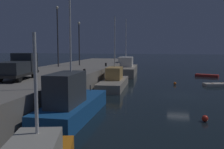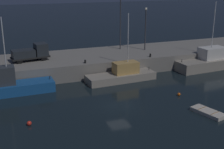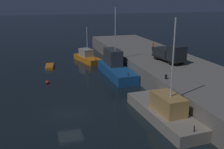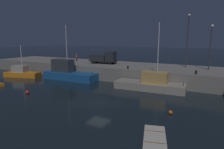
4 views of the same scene
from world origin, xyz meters
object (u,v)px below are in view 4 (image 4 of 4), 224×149
at_px(fishing_boat_white, 22,73).
at_px(bollard_east, 196,72).
at_px(lamp_post_west, 188,37).
at_px(fishing_boat_orange, 151,84).
at_px(dockworker, 76,57).
at_px(fishing_boat_blue, 68,73).
at_px(utility_truck, 104,58).
at_px(lamp_post_east, 211,44).
at_px(mooring_buoy_near, 27,92).
at_px(bollard_central, 128,67).
at_px(mooring_buoy_mid, 171,112).
at_px(rowboat_white_mid, 155,140).

xyz_separation_m(fishing_boat_white, bollard_east, (31.79, 4.89, 1.92)).
relative_size(fishing_boat_white, lamp_post_west, 0.78).
distance_m(fishing_boat_orange, dockworker, 21.91).
distance_m(fishing_boat_blue, fishing_boat_white, 10.24).
bearing_deg(bollard_east, utility_truck, 166.27).
bearing_deg(dockworker, fishing_boat_orange, -21.89).
bearing_deg(lamp_post_east, bollard_east, -106.72).
bearing_deg(fishing_boat_white, lamp_post_west, 22.28).
bearing_deg(mooring_buoy_near, dockworker, 107.38).
xyz_separation_m(mooring_buoy_near, lamp_post_east, (21.90, 17.69, 6.53)).
bearing_deg(mooring_buoy_near, lamp_post_east, 38.92).
bearing_deg(bollard_central, dockworker, 160.25).
height_order(mooring_buoy_near, lamp_post_east, lamp_post_east).
bearing_deg(bollard_east, fishing_boat_blue, -173.40).
relative_size(lamp_post_west, bollard_central, 18.79).
bearing_deg(bollard_central, lamp_post_east, 21.93).
bearing_deg(bollard_east, lamp_post_east, 73.28).
relative_size(mooring_buoy_mid, bollard_central, 0.82).
height_order(lamp_post_east, dockworker, lamp_post_east).
bearing_deg(lamp_post_west, dockworker, -176.10).
distance_m(mooring_buoy_near, bollard_east, 24.15).
bearing_deg(mooring_buoy_mid, fishing_boat_orange, 118.45).
bearing_deg(lamp_post_west, utility_truck, -169.84).
relative_size(fishing_boat_white, bollard_central, 14.74).
bearing_deg(dockworker, bollard_east, -12.05).
bearing_deg(fishing_boat_white, bollard_east, 8.74).
height_order(mooring_buoy_mid, lamp_post_east, lamp_post_east).
distance_m(lamp_post_east, bollard_central, 13.83).
bearing_deg(mooring_buoy_mid, bollard_central, 130.59).
relative_size(lamp_post_east, dockworker, 4.71).
height_order(lamp_post_west, bollard_central, lamp_post_west).
distance_m(rowboat_white_mid, lamp_post_east, 22.97).
xyz_separation_m(dockworker, bollard_east, (26.11, -5.58, -0.61)).
bearing_deg(mooring_buoy_near, fishing_boat_blue, 98.05).
xyz_separation_m(fishing_boat_white, bollard_central, (21.03, 4.95, 1.89)).
distance_m(rowboat_white_mid, mooring_buoy_near, 19.44).
height_order(mooring_buoy_near, bollard_central, bollard_central).
relative_size(utility_truck, bollard_central, 11.79).
relative_size(dockworker, bollard_east, 2.84).
bearing_deg(bollard_central, lamp_post_west, 40.07).
bearing_deg(bollard_east, rowboat_white_mid, -94.76).
relative_size(lamp_post_west, utility_truck, 1.59).
xyz_separation_m(fishing_boat_white, dockworker, (5.68, 10.47, 2.53)).
height_order(fishing_boat_white, dockworker, fishing_boat_white).
bearing_deg(bollard_east, fishing_boat_orange, -156.72).
height_order(fishing_boat_white, bollard_east, fishing_boat_white).
distance_m(mooring_buoy_near, dockworker, 19.38).
relative_size(mooring_buoy_near, mooring_buoy_mid, 1.20).
distance_m(rowboat_white_mid, dockworker, 33.50).
relative_size(fishing_boat_white, dockworker, 4.76).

